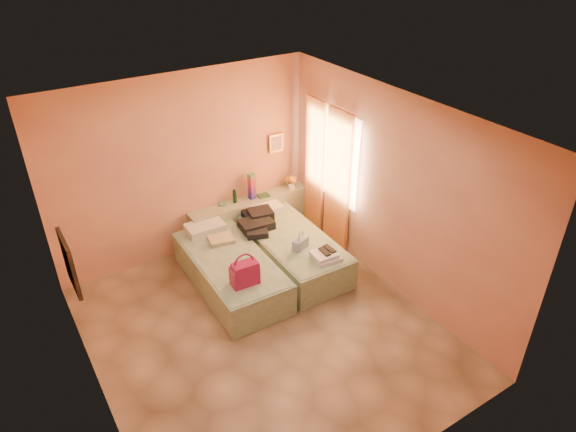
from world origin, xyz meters
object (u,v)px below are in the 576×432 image
Objects in this scene: bed_right at (291,250)px; flower_vase at (291,181)px; towel_stack at (327,256)px; blue_handbag at (301,244)px; headboard_ledge at (251,217)px; bed_left at (231,272)px; water_bottle at (235,196)px; magenta_handbag at (245,273)px; green_book at (263,195)px.

flower_vase is (0.65, 1.01, 0.54)m from bed_right.
flower_vase is 0.78× the size of towel_stack.
bed_right is at bearing 60.60° from blue_handbag.
headboard_ledge is 1.38m from bed_left.
headboard_ledge is at bearing 50.87° from bed_left.
headboard_ledge is at bearing -11.15° from water_bottle.
flower_vase is 2.40m from magenta_handbag.
magenta_handbag is at bearing 173.69° from towel_stack.
green_book is at bearing -8.22° from water_bottle.
bed_right is 0.49m from blue_handbag.
flower_vase is at bearing -0.22° from green_book.
magenta_handbag is (-1.00, -1.67, 0.34)m from headboard_ledge.
green_book is at bearing 88.78° from towel_stack.
bed_right is at bearing 33.01° from magenta_handbag.
magenta_handbag is at bearing 176.46° from blue_handbag.
bed_left is 11.08× the size of green_book.
magenta_handbag is (-1.11, -0.62, 0.42)m from bed_right.
headboard_ledge is 1.02× the size of bed_right.
headboard_ledge is at bearing 62.97° from magenta_handbag.
headboard_ledge is 0.50m from water_bottle.
water_bottle is 1.91m from towel_stack.
flower_vase reaches higher than magenta_handbag.
green_book is 1.78m from towel_stack.
magenta_handbag reaches higher than headboard_ledge.
blue_handbag reaches higher than bed_left.
headboard_ledge is 1.06m from bed_right.
water_bottle is 0.63× the size of towel_stack.
bed_left is 1.37m from towel_stack.
headboard_ledge is at bearing 96.40° from towel_stack.
green_book is at bearing 43.51° from bed_left.
headboard_ledge is 5.86× the size of towel_stack.
bed_right is at bearing -95.78° from green_book.
towel_stack is (0.20, -1.80, 0.23)m from headboard_ledge.
water_bottle reaches higher than magenta_handbag.
green_book is at bearing 56.91° from magenta_handbag.
bed_right is 1.32m from flower_vase.
headboard_ledge is 11.35× the size of green_book.
magenta_handbag reaches higher than towel_stack.
blue_handbag is at bearing 18.43° from magenta_handbag.
headboard_ledge is at bearing 176.09° from green_book.
water_bottle is 1.88m from magenta_handbag.
blue_handbag is (-0.07, -0.35, 0.33)m from bed_right.
bed_left is at bearing -178.53° from bed_right.
magenta_handbag reaches higher than green_book.
headboard_ledge is 5.82× the size of magenta_handbag.
bed_left is (-0.90, -1.05, -0.08)m from headboard_ledge.
magenta_handbag is (-0.10, -0.62, 0.42)m from bed_left.
magenta_handbag is at bearing -113.78° from water_bottle.
blue_handbag is at bearing -88.26° from headboard_ledge.
green_book is at bearing 178.42° from flower_vase.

